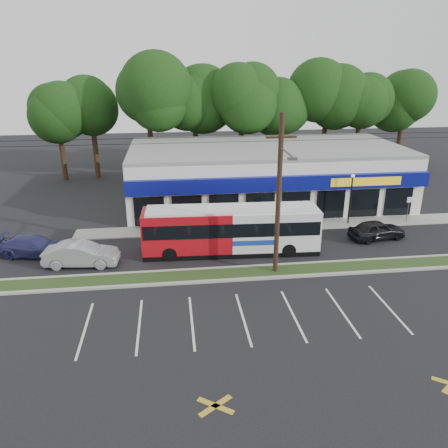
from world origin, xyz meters
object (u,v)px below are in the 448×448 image
Objects in this scene: car_dark at (377,230)px; car_blue at (33,246)px; sign_post at (409,205)px; car_silver at (81,254)px; utility_pole at (276,191)px; lamp_post at (351,193)px; pedestrian_b at (251,230)px; pedestrian_a at (276,221)px; metrobus at (231,229)px.

car_blue is at bearing 79.88° from car_dark.
sign_post is 0.46× the size of car_silver.
car_silver is 0.99× the size of car_blue.
utility_pole reaches higher than car_silver.
sign_post is at bearing 30.15° from utility_pole.
lamp_post is 2.47× the size of pedestrian_b.
pedestrian_a is (-11.39, -0.89, -0.57)m from sign_post.
sign_post is (5.00, -0.23, -1.12)m from lamp_post.
lamp_post is 3.93m from car_dark.
car_silver is (-21.33, -1.92, 0.06)m from car_dark.
lamp_post is 9.10m from pedestrian_b.
car_silver is at bearing 6.72° from pedestrian_a.
lamp_post is 21.17m from car_silver.
metrobus is 11.36m from car_dark.
metrobus is (-10.37, -4.30, -0.93)m from lamp_post.
pedestrian_b is at bearing -75.16° from car_blue.
pedestrian_a is at bearing -69.01° from car_silver.
car_dark is at bearing -74.79° from lamp_post.
metrobus is 2.56× the size of car_silver.
sign_post is 29.17m from car_blue.
utility_pole is 4.07× the size of metrobus.
car_dark is (11.27, 1.00, -1.00)m from metrobus.
metrobus reaches higher than pedestrian_a.
pedestrian_b is (15.42, 0.77, 0.16)m from car_blue.
car_silver is at bearing 85.20° from car_dark.
car_silver is at bearing 10.09° from pedestrian_b.
utility_pole is 25.27× the size of pedestrian_a.
lamp_post is at bearing 43.95° from utility_pole.
car_dark is at bearing 26.77° from utility_pole.
car_silver is 4.09m from car_blue.
pedestrian_b reaches higher than car_blue.
car_dark is at bearing -80.15° from car_silver.
car_blue is at bearing 65.42° from car_silver.
pedestrian_a reaches higher than car_silver.
metrobus is 5.15m from pedestrian_a.
utility_pole is 10.40× the size of car_silver.
car_blue is (-13.63, 1.09, -1.03)m from metrobus.
sign_post reaches higher than car_silver.
lamp_post is 11.27m from metrobus.
pedestrian_b is at bearing 48.48° from metrobus.
metrobus is 2.73m from pedestrian_b.
pedestrian_b is (-2.19, -1.32, -0.13)m from pedestrian_a.
lamp_post is at bearing -70.97° from car_silver.
car_dark is (9.07, 4.57, -4.68)m from utility_pole.
utility_pole is 11.18m from car_dark.
car_silver is 2.79× the size of pedestrian_b.
sign_post is 0.46× the size of car_blue.
pedestrian_b is at bearing -164.12° from lamp_post.
sign_post is at bearing -72.15° from car_blue.
car_blue is (-24.90, 0.08, -0.03)m from car_dark.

